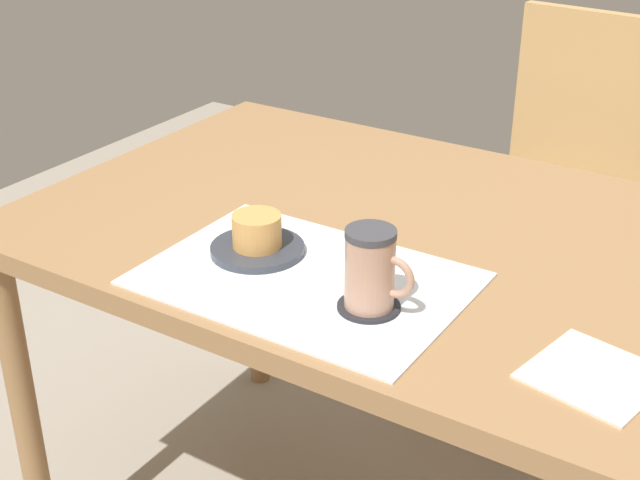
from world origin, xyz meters
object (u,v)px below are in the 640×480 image
object	(u,v)px
wooden_chair	(563,205)
pastry	(257,231)
coffee_mug	(372,269)
pastry_plate	(258,249)
dining_table	(394,267)

from	to	relation	value
wooden_chair	pastry	size ratio (longest dim) A/B	12.35
pastry	coffee_mug	world-z (taller)	coffee_mug
pastry	coffee_mug	distance (m)	0.24
pastry	wooden_chair	bearing A→B (deg)	77.83
pastry_plate	pastry	bearing A→B (deg)	0.00
dining_table	coffee_mug	xyz separation A→B (m)	(0.10, -0.26, 0.14)
dining_table	pastry	bearing A→B (deg)	-123.72
dining_table	coffee_mug	world-z (taller)	coffee_mug
pastry_plate	pastry	size ratio (longest dim) A/B	1.92
pastry_plate	coffee_mug	size ratio (longest dim) A/B	1.27
coffee_mug	pastry_plate	bearing A→B (deg)	166.96
pastry	coffee_mug	bearing A→B (deg)	-13.04
dining_table	wooden_chair	bearing A→B (deg)	84.89
dining_table	wooden_chair	world-z (taller)	wooden_chair
coffee_mug	dining_table	bearing A→B (deg)	110.65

